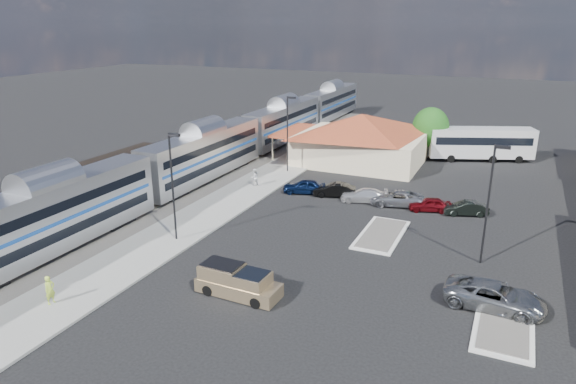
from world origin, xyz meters
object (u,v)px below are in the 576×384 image
at_px(coach_bus, 481,142).
at_px(station_depot, 360,138).
at_px(pickup_truck, 239,282).
at_px(suv, 495,296).

bearing_deg(coach_bus, station_depot, 96.68).
xyz_separation_m(station_depot, pickup_truck, (2.54, -35.55, -2.21)).
xyz_separation_m(pickup_truck, coach_bus, (11.25, 42.89, 1.49)).
height_order(station_depot, coach_bus, station_depot).
distance_m(station_depot, pickup_truck, 35.70).
distance_m(pickup_truck, coach_bus, 44.37).
relative_size(pickup_truck, suv, 0.93).
xyz_separation_m(station_depot, suv, (17.85, -30.41, -2.29)).
bearing_deg(coach_bus, pickup_truck, 143.93).
height_order(suv, coach_bus, coach_bus).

